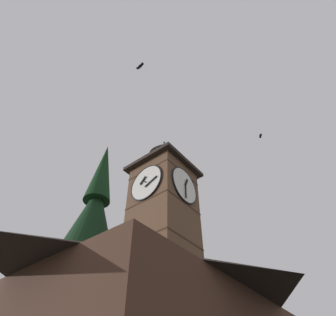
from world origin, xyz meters
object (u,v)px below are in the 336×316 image
(clock_tower, at_px, (163,200))
(pine_tree_behind, at_px, (78,289))
(flying_bird_low, at_px, (140,66))
(flying_bird_high, at_px, (261,136))
(moon, at_px, (84,286))

(clock_tower, distance_m, pine_tree_behind, 7.67)
(flying_bird_low, bearing_deg, pine_tree_behind, -118.85)
(flying_bird_high, distance_m, flying_bird_low, 11.42)
(clock_tower, xyz_separation_m, moon, (-14.59, -27.04, 4.36))
(clock_tower, xyz_separation_m, flying_bird_low, (5.41, 2.31, 6.65))
(clock_tower, height_order, flying_bird_low, flying_bird_low)
(pine_tree_behind, bearing_deg, flying_bird_low, 61.15)
(pine_tree_behind, height_order, flying_bird_low, pine_tree_behind)
(moon, relative_size, flying_bird_low, 3.50)
(moon, distance_m, flying_bird_low, 35.60)
(pine_tree_behind, distance_m, flying_bird_high, 17.61)
(flying_bird_high, relative_size, flying_bird_low, 0.74)
(moon, bearing_deg, flying_bird_low, 55.74)
(moon, distance_m, flying_bird_high, 34.20)
(clock_tower, distance_m, flying_bird_low, 8.87)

